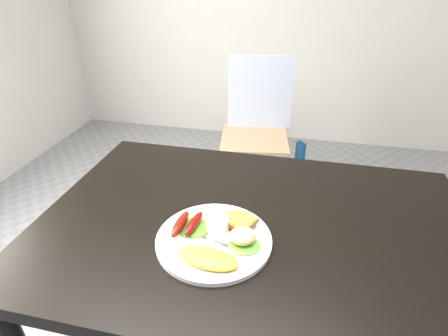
{
  "coord_description": "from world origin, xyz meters",
  "views": [
    {
      "loc": [
        0.08,
        -0.77,
        1.36
      ],
      "look_at": [
        -0.09,
        0.02,
        0.9
      ],
      "focal_mm": 28.0,
      "sensor_mm": 36.0,
      "label": 1
    }
  ],
  "objects_px": {
    "dining_table": "(254,227)",
    "dining_chair": "(254,141)",
    "plate": "(214,240)",
    "person": "(309,111)"
  },
  "relations": [
    {
      "from": "dining_chair",
      "to": "plate",
      "type": "bearing_deg",
      "value": -95.43
    },
    {
      "from": "dining_chair",
      "to": "plate",
      "type": "relative_size",
      "value": 1.33
    },
    {
      "from": "dining_table",
      "to": "plate",
      "type": "bearing_deg",
      "value": -130.6
    },
    {
      "from": "person",
      "to": "plate",
      "type": "bearing_deg",
      "value": 63.33
    },
    {
      "from": "dining_table",
      "to": "plate",
      "type": "xyz_separation_m",
      "value": [
        -0.09,
        -0.1,
        0.03
      ]
    },
    {
      "from": "plate",
      "to": "dining_table",
      "type": "bearing_deg",
      "value": 49.4
    },
    {
      "from": "dining_chair",
      "to": "plate",
      "type": "xyz_separation_m",
      "value": [
        0.06,
        -1.25,
        0.31
      ]
    },
    {
      "from": "dining_table",
      "to": "dining_chair",
      "type": "distance_m",
      "value": 1.19
    },
    {
      "from": "dining_table",
      "to": "dining_chair",
      "type": "xyz_separation_m",
      "value": [
        -0.15,
        1.14,
        -0.28
      ]
    },
    {
      "from": "dining_table",
      "to": "person",
      "type": "xyz_separation_m",
      "value": [
        0.14,
        0.73,
        0.09
      ]
    }
  ]
}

